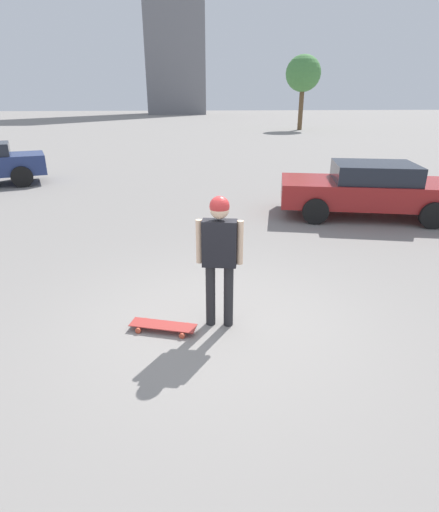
# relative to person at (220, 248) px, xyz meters

# --- Properties ---
(ground_plane) EXTENTS (220.00, 220.00, 0.00)m
(ground_plane) POSITION_rel_person_xyz_m (0.00, 0.00, -1.11)
(ground_plane) COLOR gray
(person) EXTENTS (0.29, 0.59, 1.77)m
(person) POSITION_rel_person_xyz_m (0.00, 0.00, 0.00)
(person) COLOR #262628
(person) RESTS_ON ground_plane
(skateboard) EXTENTS (0.50, 0.91, 0.09)m
(skateboard) POSITION_rel_person_xyz_m (-0.07, 0.76, -1.03)
(skateboard) COLOR #A5332D
(skateboard) RESTS_ON ground_plane
(car_parked_near) EXTENTS (2.95, 4.71, 1.36)m
(car_parked_near) POSITION_rel_person_xyz_m (4.96, -4.46, -0.39)
(car_parked_near) COLOR maroon
(car_parked_near) RESTS_ON ground_plane
(tree_distant) EXTENTS (3.34, 3.34, 6.84)m
(tree_distant) POSITION_rel_person_xyz_m (35.92, -12.40, 4.00)
(tree_distant) COLOR brown
(tree_distant) RESTS_ON ground_plane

